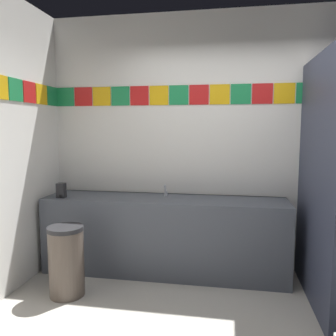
# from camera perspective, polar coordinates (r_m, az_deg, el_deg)

# --- Properties ---
(wall_back) EXTENTS (4.29, 0.09, 2.84)m
(wall_back) POSITION_cam_1_polar(r_m,az_deg,el_deg) (3.89, 11.81, 4.29)
(wall_back) COLOR white
(wall_back) RESTS_ON ground_plane
(vanity_counter) EXTENTS (2.61, 0.57, 0.82)m
(vanity_counter) POSITION_cam_1_polar(r_m,az_deg,el_deg) (3.81, -0.63, -11.04)
(vanity_counter) COLOR #4C515B
(vanity_counter) RESTS_ON ground_plane
(faucet_center) EXTENTS (0.04, 0.10, 0.14)m
(faucet_center) POSITION_cam_1_polar(r_m,az_deg,el_deg) (3.78, -0.39, -3.98)
(faucet_center) COLOR silver
(faucet_center) RESTS_ON vanity_counter
(soap_dispenser) EXTENTS (0.09, 0.09, 0.16)m
(soap_dispenser) POSITION_cam_1_polar(r_m,az_deg,el_deg) (3.89, -17.34, -3.58)
(soap_dispenser) COLOR black
(soap_dispenser) RESTS_ON vanity_counter
(trash_bin) EXTENTS (0.33, 0.33, 0.67)m
(trash_bin) POSITION_cam_1_polar(r_m,az_deg,el_deg) (3.47, -16.55, -14.60)
(trash_bin) COLOR brown
(trash_bin) RESTS_ON ground_plane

